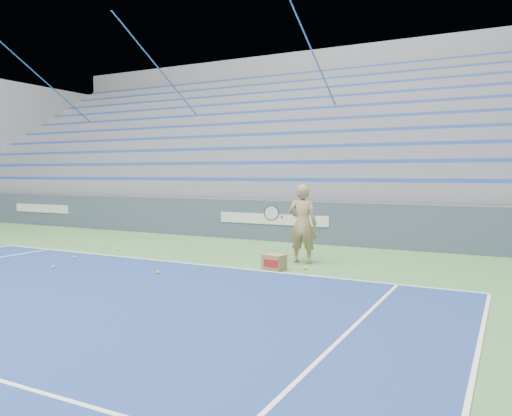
{
  "coord_description": "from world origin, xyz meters",
  "views": [
    {
      "loc": [
        5.75,
        3.64,
        1.84
      ],
      "look_at": [
        1.24,
        12.38,
        1.15
      ],
      "focal_mm": 35.0,
      "sensor_mm": 36.0,
      "label": 1
    }
  ],
  "objects": [
    {
      "name": "tennis_player",
      "position": [
        1.95,
        13.06,
        0.81
      ],
      "size": [
        0.92,
        0.85,
        1.61
      ],
      "color": "tan",
      "rests_on": "ground"
    },
    {
      "name": "tennis_ball_1",
      "position": [
        -2.59,
        11.28,
        0.03
      ],
      "size": [
        0.07,
        0.07,
        0.07
      ],
      "primitive_type": "sphere",
      "color": "#C9ED30",
      "rests_on": "ground"
    },
    {
      "name": "sponsor_barrier",
      "position": [
        0.0,
        15.88,
        0.55
      ],
      "size": [
        30.0,
        0.32,
        1.1
      ],
      "color": "#404C61",
      "rests_on": "ground"
    },
    {
      "name": "ball_box",
      "position": [
        1.75,
        12.14,
        0.15
      ],
      "size": [
        0.44,
        0.36,
        0.3
      ],
      "color": "#987349",
      "rests_on": "ground"
    },
    {
      "name": "bleachers",
      "position": [
        0.0,
        21.6,
        2.36
      ],
      "size": [
        31.0,
        9.15,
        7.3
      ],
      "color": "gray",
      "rests_on": "ground"
    },
    {
      "name": "tennis_ball_2",
      "position": [
        0.05,
        10.79,
        0.03
      ],
      "size": [
        0.07,
        0.07,
        0.07
      ],
      "primitive_type": "sphere",
      "color": "#C9ED30",
      "rests_on": "ground"
    },
    {
      "name": "tennis_ball_0",
      "position": [
        -2.09,
        10.28,
        0.03
      ],
      "size": [
        0.07,
        0.07,
        0.07
      ],
      "primitive_type": "sphere",
      "color": "#C9ED30",
      "rests_on": "ground"
    },
    {
      "name": "tennis_ball_3",
      "position": [
        -2.58,
        12.58,
        0.03
      ],
      "size": [
        0.07,
        0.07,
        0.07
      ],
      "primitive_type": "sphere",
      "color": "#C9ED30",
      "rests_on": "ground"
    },
    {
      "name": "tennis_ball_4",
      "position": [
        2.28,
        12.42,
        0.03
      ],
      "size": [
        0.07,
        0.07,
        0.07
      ],
      "primitive_type": "sphere",
      "color": "#C9ED30",
      "rests_on": "ground"
    }
  ]
}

